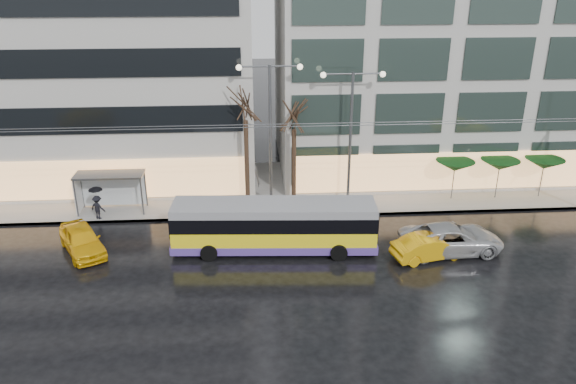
{
  "coord_description": "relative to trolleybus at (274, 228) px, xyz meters",
  "views": [
    {
      "loc": [
        0.82,
        -22.52,
        14.85
      ],
      "look_at": [
        2.7,
        5.0,
        3.41
      ],
      "focal_mm": 35.0,
      "sensor_mm": 36.0,
      "label": 1
    }
  ],
  "objects": [
    {
      "name": "ground",
      "position": [
        -1.93,
        -4.88,
        -1.38
      ],
      "size": [
        140.0,
        140.0,
        0.0
      ],
      "primitive_type": "plane",
      "color": "black",
      "rests_on": "ground"
    },
    {
      "name": "sidewalk",
      "position": [
        0.07,
        9.12,
        -1.31
      ],
      "size": [
        80.0,
        10.0,
        0.15
      ],
      "primitive_type": "cube",
      "color": "gray",
      "rests_on": "ground"
    },
    {
      "name": "kerb",
      "position": [
        0.07,
        4.17,
        -1.31
      ],
      "size": [
        80.0,
        0.1,
        0.15
      ],
      "primitive_type": "cube",
      "color": "slate",
      "rests_on": "ground"
    },
    {
      "name": "building_left",
      "position": [
        -17.93,
        14.12,
        9.77
      ],
      "size": [
        34.0,
        14.0,
        22.0
      ],
      "primitive_type": "cube",
      "color": "beige",
      "rests_on": "sidewalk"
    },
    {
      "name": "trolleybus",
      "position": [
        0.0,
        0.0,
        0.0
      ],
      "size": [
        11.13,
        4.6,
        5.1
      ],
      "color": "yellow",
      "rests_on": "ground"
    },
    {
      "name": "catenary",
      "position": [
        -0.93,
        3.05,
        2.87
      ],
      "size": [
        42.24,
        5.12,
        7.0
      ],
      "color": "#595B60",
      "rests_on": "ground"
    },
    {
      "name": "bus_shelter",
      "position": [
        -10.32,
        5.8,
        0.58
      ],
      "size": [
        4.2,
        1.6,
        2.51
      ],
      "color": "#595B60",
      "rests_on": "sidewalk"
    },
    {
      "name": "street_lamp_near",
      "position": [
        0.07,
        5.92,
        4.61
      ],
      "size": [
        3.96,
        0.36,
        9.03
      ],
      "color": "#595B60",
      "rests_on": "sidewalk"
    },
    {
      "name": "street_lamp_far",
      "position": [
        5.07,
        5.92,
        4.33
      ],
      "size": [
        3.96,
        0.36,
        8.53
      ],
      "color": "#595B60",
      "rests_on": "sidewalk"
    },
    {
      "name": "tree_a",
      "position": [
        -1.43,
        6.12,
        5.71
      ],
      "size": [
        3.2,
        3.2,
        8.4
      ],
      "color": "black",
      "rests_on": "sidewalk"
    },
    {
      "name": "tree_b",
      "position": [
        1.57,
        6.32,
        5.02
      ],
      "size": [
        3.2,
        3.2,
        7.7
      ],
      "color": "black",
      "rests_on": "sidewalk"
    },
    {
      "name": "parasol_a",
      "position": [
        12.07,
        6.12,
        1.07
      ],
      "size": [
        2.5,
        2.5,
        2.65
      ],
      "color": "#595B60",
      "rests_on": "sidewalk"
    },
    {
      "name": "parasol_b",
      "position": [
        15.07,
        6.12,
        1.07
      ],
      "size": [
        2.5,
        2.5,
        2.65
      ],
      "color": "#595B60",
      "rests_on": "sidewalk"
    },
    {
      "name": "parasol_c",
      "position": [
        18.07,
        6.12,
        1.07
      ],
      "size": [
        2.5,
        2.5,
        2.65
      ],
      "color": "#595B60",
      "rests_on": "sidewalk"
    },
    {
      "name": "taxi_a",
      "position": [
        -10.48,
        0.51,
        -0.64
      ],
      "size": [
        3.66,
        4.68,
        1.49
      ],
      "primitive_type": "imported",
      "rotation": [
        0.0,
        0.0,
        0.51
      ],
      "color": "yellow",
      "rests_on": "ground"
    },
    {
      "name": "taxi_b",
      "position": [
        8.24,
        -1.44,
        -0.71
      ],
      "size": [
        4.31,
        2.34,
        1.35
      ],
      "primitive_type": "imported",
      "rotation": [
        0.0,
        0.0,
        1.81
      ],
      "color": "#FBB20D",
      "rests_on": "ground"
    },
    {
      "name": "sedan_silver",
      "position": [
        9.65,
        -0.79,
        -0.6
      ],
      "size": [
        5.73,
        2.87,
        1.56
      ],
      "primitive_type": "imported",
      "rotation": [
        0.0,
        0.0,
        1.62
      ],
      "color": "#A7A8AC",
      "rests_on": "ground"
    },
    {
      "name": "pedestrian_a",
      "position": [
        -9.65,
        6.7,
        0.2
      ],
      "size": [
        1.19,
        1.2,
        2.19
      ],
      "color": "black",
      "rests_on": "sidewalk"
    },
    {
      "name": "pedestrian_b",
      "position": [
        -5.81,
        7.36,
        -0.4
      ],
      "size": [
        0.85,
        0.69,
        1.67
      ],
      "color": "black",
      "rests_on": "sidewalk"
    },
    {
      "name": "pedestrian_c",
      "position": [
        -10.57,
        4.52,
        -0.11
      ],
      "size": [
        1.11,
        1.08,
        2.11
      ],
      "color": "black",
      "rests_on": "sidewalk"
    }
  ]
}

